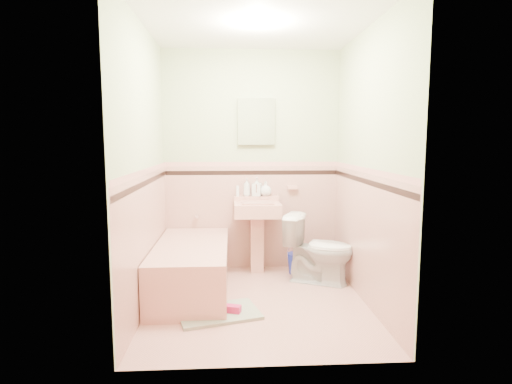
{
  "coord_description": "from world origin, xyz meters",
  "views": [
    {
      "loc": [
        -0.23,
        -3.69,
        1.49
      ],
      "look_at": [
        0.0,
        0.25,
        1.0
      ],
      "focal_mm": 29.25,
      "sensor_mm": 36.0,
      "label": 1
    }
  ],
  "objects": [
    {
      "name": "ceiling",
      "position": [
        0.0,
        0.0,
        2.5
      ],
      "size": [
        2.2,
        2.2,
        0.0
      ],
      "primitive_type": "plane",
      "rotation": [
        3.14,
        0.0,
        0.0
      ],
      "color": "white",
      "rests_on": "ground"
    },
    {
      "name": "wainscot_front",
      "position": [
        0.0,
        -1.09,
        0.6
      ],
      "size": [
        2.0,
        0.0,
        2.0
      ],
      "primitive_type": "plane",
      "rotation": [
        -1.57,
        0.0,
        0.0
      ],
      "color": "#D99F91",
      "rests_on": "ground"
    },
    {
      "name": "cap_front",
      "position": [
        0.0,
        -1.08,
        1.22
      ],
      "size": [
        2.0,
        0.0,
        2.0
      ],
      "primitive_type": "plane",
      "rotation": [
        -1.57,
        0.0,
        0.0
      ],
      "color": "#D69188",
      "rests_on": "ground"
    },
    {
      "name": "accent_back",
      "position": [
        0.0,
        1.08,
        1.12
      ],
      "size": [
        2.0,
        0.0,
        2.0
      ],
      "primitive_type": "plane",
      "rotation": [
        1.57,
        0.0,
        0.0
      ],
      "color": "black",
      "rests_on": "ground"
    },
    {
      "name": "cap_left",
      "position": [
        -0.98,
        0.0,
        1.22
      ],
      "size": [
        0.0,
        2.2,
        2.2
      ],
      "primitive_type": "plane",
      "rotation": [
        1.57,
        0.0,
        1.57
      ],
      "color": "#D69188",
      "rests_on": "ground"
    },
    {
      "name": "floor",
      "position": [
        0.0,
        0.0,
        0.0
      ],
      "size": [
        2.2,
        2.2,
        0.0
      ],
      "primitive_type": "plane",
      "color": "#D69A8C",
      "rests_on": "ground"
    },
    {
      "name": "wall_right",
      "position": [
        1.0,
        0.0,
        1.25
      ],
      "size": [
        0.0,
        2.5,
        2.5
      ],
      "primitive_type": "plane",
      "rotation": [
        1.57,
        0.0,
        -1.57
      ],
      "color": "beige",
      "rests_on": "ground"
    },
    {
      "name": "sink_faucet",
      "position": [
        0.05,
        1.0,
        0.95
      ],
      "size": [
        0.02,
        0.02,
        0.1
      ],
      "primitive_type": "cylinder",
      "color": "silver",
      "rests_on": "sink"
    },
    {
      "name": "medicine_cabinet",
      "position": [
        0.05,
        1.07,
        1.7
      ],
      "size": [
        0.41,
        0.04,
        0.51
      ],
      "primitive_type": "cube",
      "color": "white",
      "rests_on": "wall_back"
    },
    {
      "name": "wainscot_back",
      "position": [
        0.0,
        1.09,
        0.6
      ],
      "size": [
        2.0,
        0.0,
        2.0
      ],
      "primitive_type": "plane",
      "rotation": [
        1.57,
        0.0,
        0.0
      ],
      "color": "#D99F91",
      "rests_on": "ground"
    },
    {
      "name": "soap_dish",
      "position": [
        0.47,
        1.06,
        0.95
      ],
      "size": [
        0.11,
        0.07,
        0.04
      ],
      "primitive_type": "cube",
      "color": "tan",
      "rests_on": "wall_back"
    },
    {
      "name": "cap_right",
      "position": [
        0.98,
        0.0,
        1.22
      ],
      "size": [
        0.0,
        2.2,
        2.2
      ],
      "primitive_type": "plane",
      "rotation": [
        1.57,
        0.0,
        -1.57
      ],
      "color": "#D69188",
      "rests_on": "ground"
    },
    {
      "name": "soap_bottle_right",
      "position": [
        0.16,
        1.04,
        0.94
      ],
      "size": [
        0.15,
        0.15,
        0.17
      ],
      "primitive_type": "imported",
      "rotation": [
        0.0,
        0.0,
        -0.16
      ],
      "color": "#B2B2B2",
      "rests_on": "sink"
    },
    {
      "name": "bucket",
      "position": [
        0.5,
        0.83,
        0.11
      ],
      "size": [
        0.26,
        0.26,
        0.23
      ],
      "primitive_type": null,
      "rotation": [
        0.0,
        0.0,
        -0.13
      ],
      "color": "#1A2CAC",
      "rests_on": "floor"
    },
    {
      "name": "accent_front",
      "position": [
        0.0,
        -1.08,
        1.12
      ],
      "size": [
        2.0,
        0.0,
        2.0
      ],
      "primitive_type": "plane",
      "rotation": [
        -1.57,
        0.0,
        0.0
      ],
      "color": "black",
      "rests_on": "ground"
    },
    {
      "name": "sink",
      "position": [
        0.05,
        0.86,
        0.4
      ],
      "size": [
        0.51,
        0.48,
        0.8
      ],
      "primitive_type": null,
      "color": "tan",
      "rests_on": "floor"
    },
    {
      "name": "cap_back",
      "position": [
        0.0,
        1.08,
        1.22
      ],
      "size": [
        2.0,
        0.0,
        2.0
      ],
      "primitive_type": "plane",
      "rotation": [
        1.57,
        0.0,
        0.0
      ],
      "color": "#D69188",
      "rests_on": "ground"
    },
    {
      "name": "wall_left",
      "position": [
        -1.0,
        0.0,
        1.25
      ],
      "size": [
        0.0,
        2.5,
        2.5
      ],
      "primitive_type": "plane",
      "rotation": [
        1.57,
        0.0,
        1.57
      ],
      "color": "beige",
      "rests_on": "ground"
    },
    {
      "name": "wainscot_left",
      "position": [
        -0.99,
        0.0,
        0.6
      ],
      "size": [
        0.0,
        2.2,
        2.2
      ],
      "primitive_type": "plane",
      "rotation": [
        1.57,
        0.0,
        1.57
      ],
      "color": "#D99F91",
      "rests_on": "ground"
    },
    {
      "name": "accent_right",
      "position": [
        0.98,
        0.0,
        1.12
      ],
      "size": [
        0.0,
        2.2,
        2.2
      ],
      "primitive_type": "plane",
      "rotation": [
        1.57,
        0.0,
        -1.57
      ],
      "color": "black",
      "rests_on": "ground"
    },
    {
      "name": "soap_bottle_mid",
      "position": [
        0.06,
        1.04,
        0.96
      ],
      "size": [
        0.12,
        0.12,
        0.22
      ],
      "primitive_type": "imported",
      "rotation": [
        0.0,
        0.0,
        -0.27
      ],
      "color": "#B2B2B2",
      "rests_on": "sink"
    },
    {
      "name": "bath_mat",
      "position": [
        -0.35,
        -0.25,
        0.01
      ],
      "size": [
        0.77,
        0.62,
        0.03
      ],
      "primitive_type": "cube",
      "rotation": [
        0.0,
        0.0,
        0.27
      ],
      "color": "gray",
      "rests_on": "floor"
    },
    {
      "name": "accent_left",
      "position": [
        -0.98,
        0.0,
        1.12
      ],
      "size": [
        0.0,
        2.2,
        2.2
      ],
      "primitive_type": "plane",
      "rotation": [
        1.57,
        0.0,
        1.57
      ],
      "color": "black",
      "rests_on": "ground"
    },
    {
      "name": "wall_front",
      "position": [
        0.0,
        -1.1,
        1.25
      ],
      "size": [
        2.5,
        0.0,
        2.5
      ],
      "primitive_type": "plane",
      "rotation": [
        -1.57,
        0.0,
        0.0
      ],
      "color": "beige",
      "rests_on": "ground"
    },
    {
      "name": "bathtub",
      "position": [
        -0.63,
        0.33,
        0.23
      ],
      "size": [
        0.7,
        1.5,
        0.45
      ],
      "primitive_type": "cube",
      "color": "tan",
      "rests_on": "floor"
    },
    {
      "name": "wainscot_right",
      "position": [
        0.99,
        0.0,
        0.6
      ],
      "size": [
        0.0,
        2.2,
        2.2
      ],
      "primitive_type": "plane",
      "rotation": [
        1.57,
        0.0,
        -1.57
      ],
      "color": "#D99F91",
      "rests_on": "ground"
    },
    {
      "name": "toilet",
      "position": [
        0.68,
        0.53,
        0.36
      ],
      "size": [
        0.8,
        0.65,
        0.72
      ],
      "primitive_type": "imported",
      "rotation": [
        0.0,
        0.0,
        1.15
      ],
      "color": "white",
      "rests_on": "floor"
    },
    {
      "name": "tub_faucet",
      "position": [
        -0.63,
        1.05,
        0.63
      ],
      "size": [
        0.04,
        0.12,
        0.04
      ],
      "primitive_type": "cylinder",
      "rotation": [
        1.57,
        0.0,
        0.0
      ],
      "color": "silver",
      "rests_on": "wall_back"
    },
    {
      "name": "shoe",
      "position": [
        -0.24,
        -0.27,
        0.06
      ],
      "size": [
        0.17,
        0.11,
        0.06
      ],
      "primitive_type": "cube",
      "rotation": [
        0.0,
        0.0,
        -0.33
      ],
      "color": "#BF1E59",
      "rests_on": "bath_mat"
    },
    {
      "name": "tube",
      "position": [
        -0.17,
        1.04,
        0.92
      ],
      "size": [
        0.04,
        0.04,
        0.12
      ],
      "primitive_type": "cylinder",
      "rotation": [
        0.0,
        0.0,
        0.25
      ],
      "color": "white",
      "rests_on": "sink"
    },
    {
      "name": "wall_back",
      "position": [
        0.0,
        1.1,
        1.25
      ],
      "size": [
        2.5,
        0.0,
        2.5
      ],
      "primitive_type": "plane",
      "rotation": [
        1.57,
        0.0,
        0.0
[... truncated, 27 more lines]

